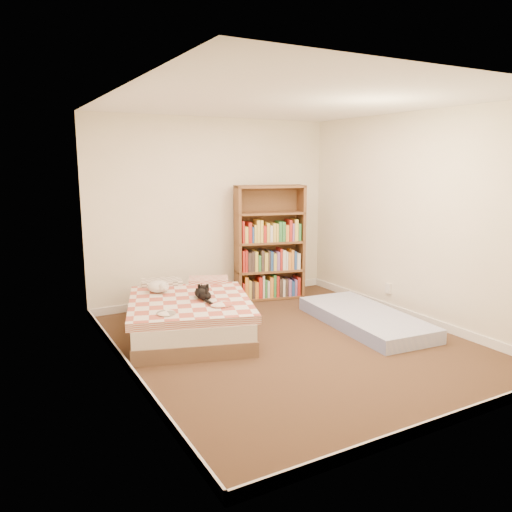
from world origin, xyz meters
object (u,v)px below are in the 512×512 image
white_dog (159,287)px  bed (188,314)px  bookshelf (269,258)px  floor_mattress (365,319)px  black_cat (202,293)px

white_dog → bed: bearing=-20.6°
bookshelf → white_dog: bearing=-149.7°
white_dog → floor_mattress: bearing=5.9°
bed → black_cat: black_cat is taller
bed → white_dog: (-0.23, 0.31, 0.28)m
black_cat → white_dog: bearing=152.1°
bookshelf → white_dog: (-1.77, -0.52, -0.09)m
floor_mattress → black_cat: black_cat is taller
bed → bookshelf: bearing=45.8°
black_cat → white_dog: (-0.33, 0.48, 0.01)m
bookshelf → white_dog: bookshelf is taller
bed → black_cat: 0.33m
black_cat → white_dog: white_dog is taller
bed → floor_mattress: bed is taller
bookshelf → white_dog: 1.85m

